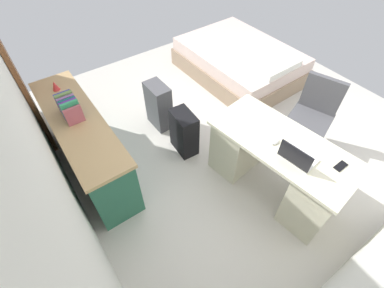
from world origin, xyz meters
TOP-DOWN VIEW (x-y plane):
  - ground_plane at (0.00, 0.00)m, footprint 5.05×5.05m
  - wall_back at (0.00, 2.01)m, footprint 4.05×0.10m
  - door_wooden at (1.48, 1.93)m, footprint 0.88×0.05m
  - desk at (-0.93, 0.10)m, footprint 1.51×0.84m
  - office_chair at (-0.71, -0.73)m, footprint 0.58×0.58m
  - credenza at (0.51, 1.63)m, footprint 1.80×0.48m
  - bed at (0.96, -1.11)m, footprint 1.93×1.44m
  - suitcase_black at (0.11, 0.56)m, footprint 0.37×0.24m
  - suitcase_spare_grey at (0.69, 0.58)m, footprint 0.36×0.23m
  - laptop at (-1.14, 0.18)m, footprint 0.34×0.26m
  - computer_mouse at (-0.88, 0.18)m, footprint 0.07×0.11m
  - cell_phone_near_laptop at (-1.42, -0.09)m, footprint 0.07×0.14m
  - book_row at (0.58, 1.63)m, footprint 0.31×0.17m
  - figurine_small at (1.10, 1.63)m, footprint 0.08×0.08m

SIDE VIEW (x-z plane):
  - ground_plane at x=0.00m, z-range 0.00..0.00m
  - bed at x=0.96m, z-range -0.05..0.53m
  - suitcase_black at x=0.11m, z-range 0.00..0.58m
  - suitcase_spare_grey at x=0.69m, z-range 0.00..0.64m
  - desk at x=-0.93m, z-range 0.02..0.76m
  - credenza at x=0.51m, z-range 0.00..0.79m
  - office_chair at x=-0.71m, z-range -0.05..0.89m
  - cell_phone_near_laptop at x=-1.42m, z-range 0.75..0.75m
  - computer_mouse at x=-0.88m, z-range 0.75..0.77m
  - laptop at x=-1.14m, z-range 0.69..0.90m
  - figurine_small at x=1.10m, z-range 0.79..0.90m
  - book_row at x=0.58m, z-range 0.78..1.02m
  - door_wooden at x=1.48m, z-range 0.00..2.04m
  - wall_back at x=0.00m, z-range 0.00..2.86m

